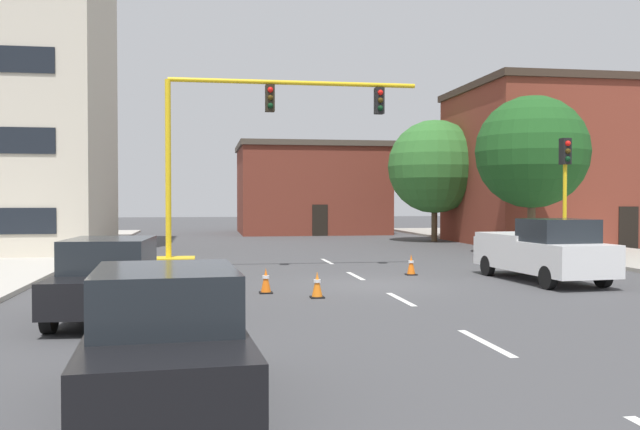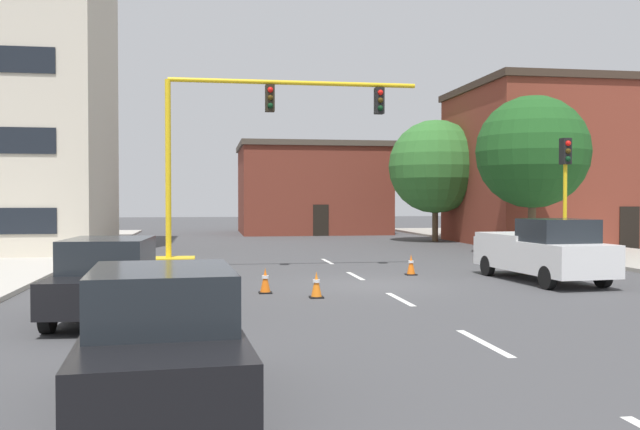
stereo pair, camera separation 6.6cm
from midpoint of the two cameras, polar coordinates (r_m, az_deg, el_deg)
ground_plane at (r=21.07m, az=4.44°, el=-5.75°), size 160.00×160.00×0.00m
sidewalk_right at (r=33.62m, az=23.12°, el=-3.08°), size 6.00×56.00×0.14m
lane_stripe_seg_1 at (r=13.06m, az=13.42°, el=-10.15°), size 0.16×2.40×0.01m
lane_stripe_seg_2 at (r=18.19m, az=6.69°, el=-6.87°), size 0.16×2.40×0.01m
lane_stripe_seg_3 at (r=23.49m, az=2.99°, el=-5.01°), size 0.16×2.40×0.01m
lane_stripe_seg_4 at (r=28.86m, az=0.67°, el=-3.82°), size 0.16×2.40×0.01m
building_brick_center at (r=53.00m, az=-0.69°, el=2.18°), size 11.01×9.35×6.73m
building_row_right at (r=43.71m, az=20.55°, el=3.88°), size 13.86×10.16×9.18m
traffic_signal_gantry at (r=24.75m, az=-9.27°, el=0.60°), size 9.79×1.20×6.83m
traffic_light_pole_right at (r=26.81m, az=19.56°, el=3.25°), size 0.32×0.47×4.80m
tree_right_mid at (r=33.40m, az=17.08°, el=4.96°), size 5.16×5.16×7.33m
tree_right_far at (r=42.80m, az=9.48°, el=3.93°), size 5.66×5.66×7.39m
pickup_truck_white at (r=22.89m, az=17.86°, el=-2.79°), size 2.39×5.53×1.99m
sedan_black_near_left at (r=15.74m, az=-16.88°, el=-4.96°), size 2.13×4.61×1.74m
sedan_black_mid_left at (r=8.89m, az=-12.57°, el=-9.78°), size 2.13×4.61×1.74m
traffic_cone_roadside_a at (r=19.21m, az=-4.41°, el=-5.40°), size 0.36×0.36×0.70m
traffic_cone_roadside_b at (r=18.27m, az=-0.19°, el=-5.76°), size 0.36×0.36×0.70m
traffic_cone_roadside_c at (r=23.91m, az=7.56°, el=-4.08°), size 0.36×0.36×0.71m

